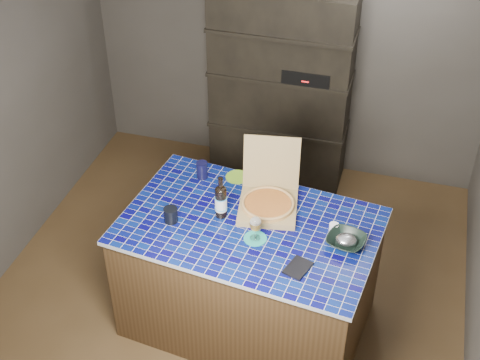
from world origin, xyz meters
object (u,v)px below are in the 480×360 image
(kitchen_island, at_px, (249,274))
(bowl, at_px, (346,241))
(pizza_box, at_px, (268,201))
(mead_bottle, at_px, (221,201))
(wine_glass, at_px, (255,224))
(dvd_case, at_px, (298,268))

(kitchen_island, bearing_deg, bowl, 5.04)
(kitchen_island, bearing_deg, pizza_box, 76.04)
(mead_bottle, height_order, wine_glass, mead_bottle)
(mead_bottle, bearing_deg, dvd_case, -30.38)
(pizza_box, distance_m, dvd_case, 0.60)
(kitchen_island, height_order, bowl, bowl)
(pizza_box, xyz_separation_m, wine_glass, (-0.00, -0.32, 0.06))
(kitchen_island, bearing_deg, mead_bottle, 175.92)
(kitchen_island, bearing_deg, dvd_case, -31.94)
(dvd_case, bearing_deg, bowl, 68.24)
(dvd_case, bearing_deg, pizza_box, 139.66)
(wine_glass, bearing_deg, mead_bottle, 149.64)
(kitchen_island, relative_size, bowl, 7.37)
(kitchen_island, xyz_separation_m, dvd_case, (0.39, -0.31, 0.46))
(pizza_box, xyz_separation_m, mead_bottle, (-0.28, -0.16, 0.06))
(kitchen_island, height_order, pizza_box, pizza_box)
(mead_bottle, relative_size, bowl, 1.30)
(kitchen_island, relative_size, mead_bottle, 5.67)
(kitchen_island, height_order, dvd_case, dvd_case)
(mead_bottle, height_order, bowl, mead_bottle)
(kitchen_island, relative_size, dvd_case, 10.05)
(wine_glass, height_order, bowl, wine_glass)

